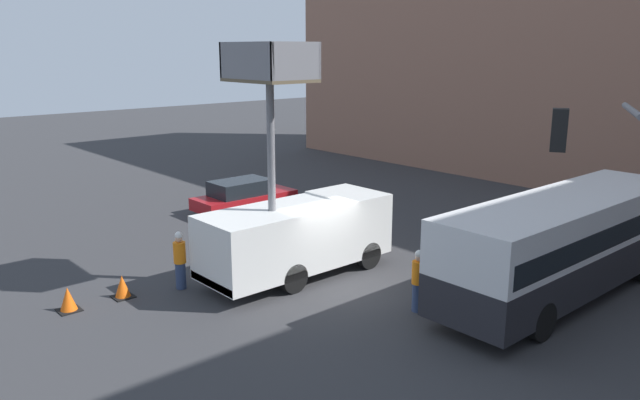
% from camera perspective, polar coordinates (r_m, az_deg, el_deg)
% --- Properties ---
extents(ground_plane, '(120.00, 120.00, 0.00)m').
position_cam_1_polar(ground_plane, '(20.04, 1.28, -7.69)').
color(ground_plane, '#333335').
extents(utility_truck, '(2.60, 6.58, 7.49)m').
position_cam_1_polar(utility_truck, '(20.22, -2.14, -2.70)').
color(utility_truck, silver).
rests_on(utility_truck, ground_plane).
extents(city_bus, '(2.62, 10.24, 3.07)m').
position_cam_1_polar(city_bus, '(19.91, 21.49, -3.31)').
color(city_bus, '#232328').
rests_on(city_bus, ground_plane).
extents(road_worker_near_truck, '(0.38, 0.38, 1.84)m').
position_cam_1_polar(road_worker_near_truck, '(19.87, -12.69, -5.39)').
color(road_worker_near_truck, navy).
rests_on(road_worker_near_truck, ground_plane).
extents(road_worker_directing, '(0.38, 0.38, 1.83)m').
position_cam_1_polar(road_worker_directing, '(17.97, 8.97, -7.31)').
color(road_worker_directing, navy).
rests_on(road_worker_directing, ground_plane).
extents(traffic_cone_near_truck, '(0.60, 0.60, 0.69)m').
position_cam_1_polar(traffic_cone_near_truck, '(19.84, -17.62, -7.59)').
color(traffic_cone_near_truck, black).
rests_on(traffic_cone_near_truck, ground_plane).
extents(traffic_cone_mid_road, '(0.62, 0.62, 0.71)m').
position_cam_1_polar(traffic_cone_mid_road, '(19.38, -22.04, -8.45)').
color(traffic_cone_mid_road, black).
rests_on(traffic_cone_mid_road, ground_plane).
extents(parked_car_curbside, '(1.88, 4.75, 1.49)m').
position_cam_1_polar(parked_car_curbside, '(28.73, -7.03, 0.41)').
color(parked_car_curbside, maroon).
rests_on(parked_car_curbside, ground_plane).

